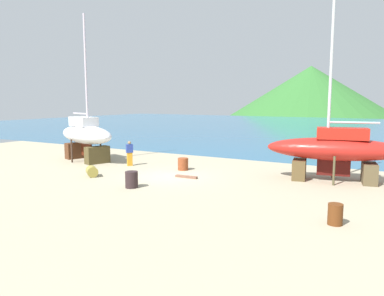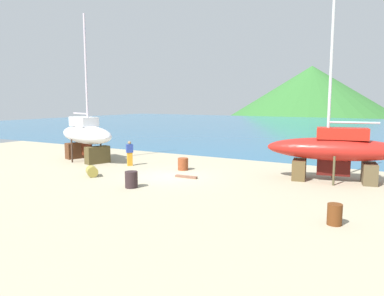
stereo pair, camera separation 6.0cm
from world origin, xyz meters
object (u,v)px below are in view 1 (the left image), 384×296
object	(u,v)px
barrel_ochre	(92,171)
barrel_rust_mid	(183,164)
sailboat_far_slipway	(86,135)
barrel_rust_far	(335,214)
sailboat_small_center	(335,150)
barrel_tar_black	(132,180)
worker	(130,153)

from	to	relation	value
barrel_ochre	barrel_rust_mid	distance (m)	5.60
sailboat_far_slipway	barrel_ochre	xyz separation A→B (m)	(4.52, -4.00, -1.56)
barrel_rust_far	barrel_ochre	xyz separation A→B (m)	(-13.58, 1.81, -0.07)
sailboat_far_slipway	barrel_rust_mid	world-z (taller)	sailboat_far_slipway
sailboat_small_center	barrel_tar_black	distance (m)	10.96
worker	barrel_ochre	distance (m)	3.95
sailboat_far_slipway	barrel_ochre	bearing A→B (deg)	-23.99
barrel_rust_far	sailboat_small_center	bearing A→B (deg)	99.52
worker	barrel_rust_far	bearing A→B (deg)	13.27
barrel_tar_black	barrel_ochre	bearing A→B (deg)	165.00
sailboat_small_center	worker	distance (m)	12.88
sailboat_far_slipway	barrel_ochre	distance (m)	6.23
worker	barrel_tar_black	distance (m)	6.42
barrel_ochre	barrel_rust_mid	size ratio (longest dim) A/B	1.02
barrel_rust_far	barrel_tar_black	world-z (taller)	barrel_tar_black
sailboat_small_center	sailboat_far_slipway	bearing A→B (deg)	-4.82
barrel_tar_black	barrel_ochre	distance (m)	3.87
sailboat_small_center	worker	world-z (taller)	sailboat_small_center
barrel_rust_mid	barrel_tar_black	bearing A→B (deg)	-87.73
sailboat_small_center	worker	bearing A→B (deg)	-2.51
barrel_tar_black	barrel_rust_far	bearing A→B (deg)	-4.68
sailboat_far_slipway	worker	xyz separation A→B (m)	(4.12, -0.11, -1.00)
barrel_ochre	worker	bearing A→B (deg)	95.91
barrel_tar_black	barrel_ochre	world-z (taller)	barrel_tar_black
worker	barrel_rust_far	xyz separation A→B (m)	(13.98, -5.69, -0.49)
worker	barrel_rust_mid	distance (m)	3.98
barrel_tar_black	barrel_rust_mid	bearing A→B (deg)	92.27
worker	barrel_tar_black	bearing A→B (deg)	-14.33
sailboat_far_slipway	barrel_rust_far	bearing A→B (deg)	-0.31
sailboat_far_slipway	barrel_rust_mid	bearing A→B (deg)	19.97
worker	barrel_tar_black	size ratio (longest dim) A/B	2.02
barrel_ochre	barrel_rust_mid	xyz separation A→B (m)	(3.52, 4.35, 0.08)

